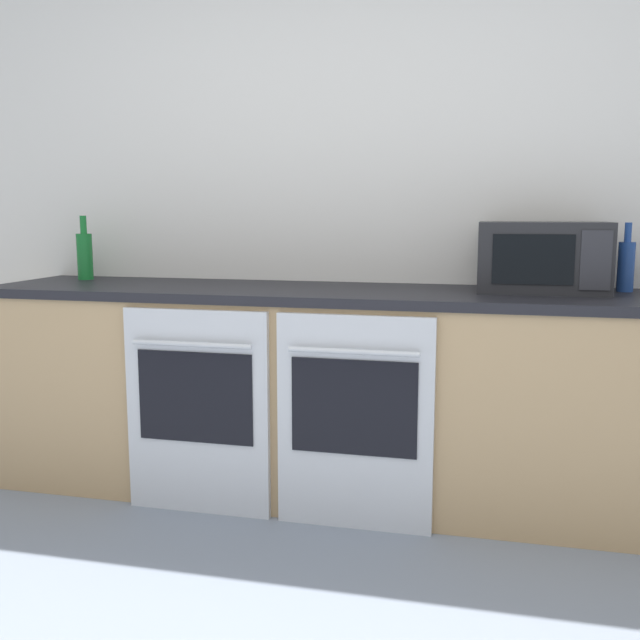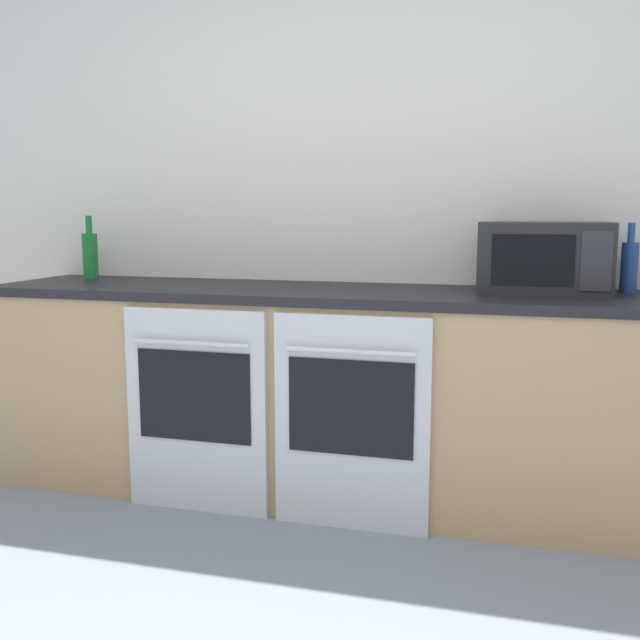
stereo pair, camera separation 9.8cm
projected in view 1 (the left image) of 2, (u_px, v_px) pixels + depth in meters
wall_back at (360, 195)px, 3.28m from camera, size 10.00×0.06×2.60m
counter_back at (344, 393)px, 3.07m from camera, size 3.12×0.66×0.90m
oven_left at (197, 411)px, 2.87m from camera, size 0.61×0.06×0.84m
oven_right at (354, 422)px, 2.73m from camera, size 0.61×0.06×0.84m
microwave at (543, 257)px, 2.89m from camera, size 0.51×0.33×0.28m
bottle_green at (85, 255)px, 3.43m from camera, size 0.07×0.07×0.31m
bottle_blue at (626, 265)px, 2.90m from camera, size 0.07×0.07×0.28m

